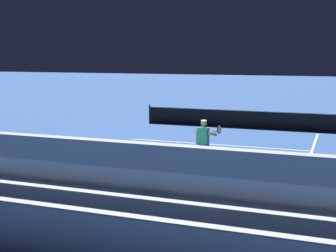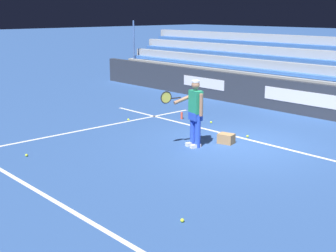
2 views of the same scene
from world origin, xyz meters
name	(u,v)px [view 1 (image 1 of 2)]	position (x,y,z in m)	size (l,w,h in m)	color
ground_plane	(174,173)	(0.00, 0.00, 0.00)	(160.00, 160.00, 0.00)	#2D5193
court_baseline_white	(169,177)	(0.00, -0.50, 0.00)	(12.00, 0.10, 0.01)	white
court_sideline_white	(309,158)	(4.11, 4.00, 0.00)	(0.10, 12.00, 0.01)	white
court_service_line_white	(216,145)	(0.00, 5.50, 0.00)	(8.22, 0.10, 0.01)	white
back_wall_sponsor_board	(116,192)	(0.01, -4.33, 0.55)	(23.60, 0.25, 1.10)	#2D333D
bleacher_stand	(76,208)	(0.00, -6.16, 0.73)	(22.42, 2.40, 2.95)	#9EA3A8
tennis_player	(204,143)	(0.73, 1.06, 0.89)	(0.72, 0.96, 1.71)	blue
ball_box_cardboard	(186,169)	(0.36, 0.22, 0.13)	(0.40, 0.30, 0.26)	#A87F51
tennis_ball_far_right	(177,178)	(0.36, -0.67, 0.03)	(0.07, 0.07, 0.07)	#CCE533
tennis_ball_by_box	(229,188)	(2.16, -1.16, 0.03)	(0.07, 0.07, 0.07)	#CCE533
tennis_ball_toward_net	(304,180)	(4.20, 0.51, 0.03)	(0.07, 0.07, 0.07)	#CCE533
tennis_ball_midcourt	(160,145)	(-2.26, 4.38, 0.03)	(0.07, 0.07, 0.07)	#CCE533
tennis_ball_on_baseline	(278,152)	(2.84, 4.64, 0.03)	(0.07, 0.07, 0.07)	#CCE533
water_bottle	(266,186)	(3.21, -0.90, 0.11)	(0.07, 0.07, 0.22)	#EA4C33
tennis_net	(241,118)	(0.00, 10.94, 0.49)	(11.09, 0.09, 1.07)	#33383D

